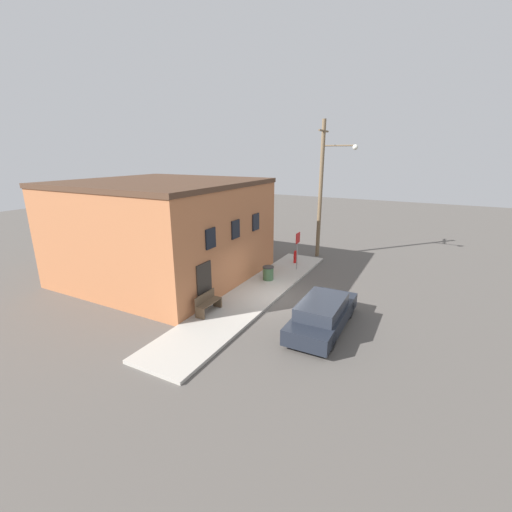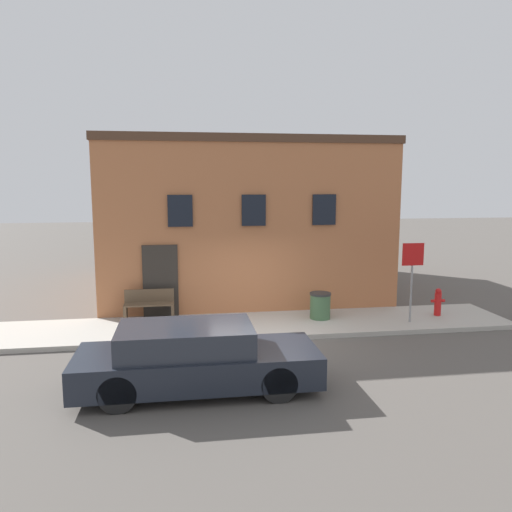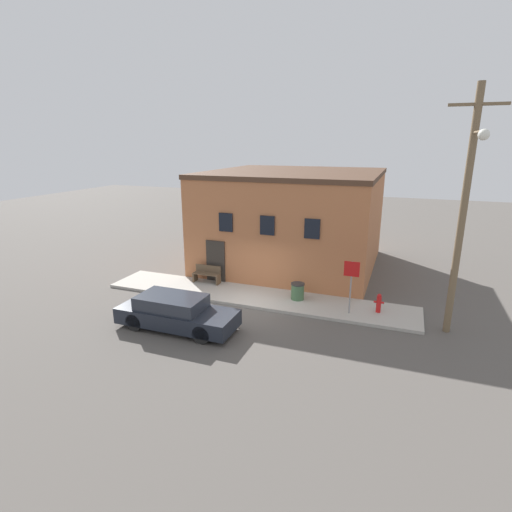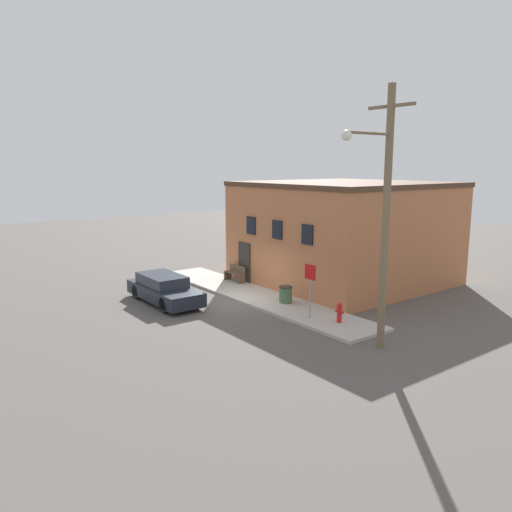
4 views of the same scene
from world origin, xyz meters
TOP-DOWN VIEW (x-y plane):
  - ground_plane at (0.00, 0.00)m, footprint 80.00×80.00m
  - sidewalk at (0.00, 1.22)m, footprint 14.30×2.43m
  - brick_building at (0.16, 6.99)m, footprint 9.12×9.25m
  - fire_hydrant at (5.40, 1.27)m, footprint 0.41×0.19m
  - stop_sign at (4.29, 0.72)m, footprint 0.61×0.06m
  - bench at (-2.86, 2.02)m, footprint 1.37×0.44m
  - trash_bin at (1.93, 1.46)m, footprint 0.60×0.60m
  - utility_pole at (7.93, 0.52)m, footprint 1.80×2.28m
  - parked_car at (-1.73, -2.70)m, footprint 4.59×1.70m

SIDE VIEW (x-z plane):
  - ground_plane at x=0.00m, z-range 0.00..0.00m
  - sidewalk at x=0.00m, z-range 0.00..0.13m
  - trash_bin at x=1.93m, z-range 0.13..0.87m
  - fire_hydrant at x=5.40m, z-range 0.13..0.93m
  - bench at x=-2.86m, z-range 0.12..0.97m
  - parked_car at x=-1.73m, z-range -0.01..1.27m
  - stop_sign at x=4.29m, z-range 0.55..2.75m
  - brick_building at x=0.16m, z-range 0.00..5.34m
  - utility_pole at x=7.93m, z-range 0.32..9.05m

